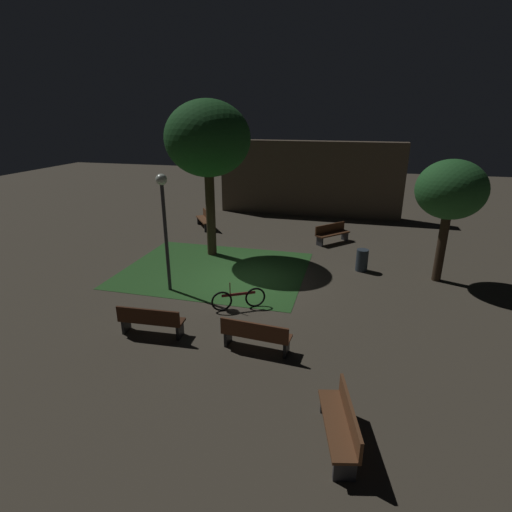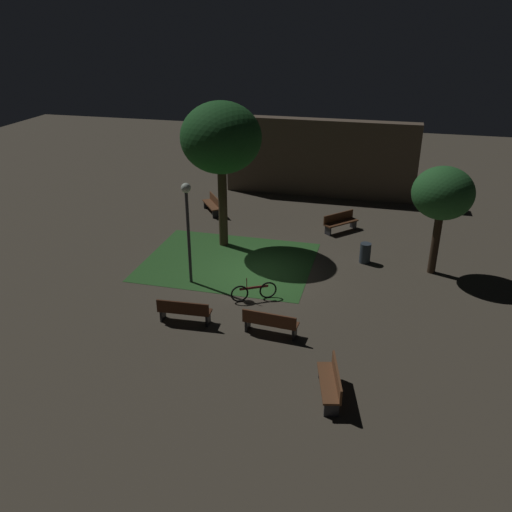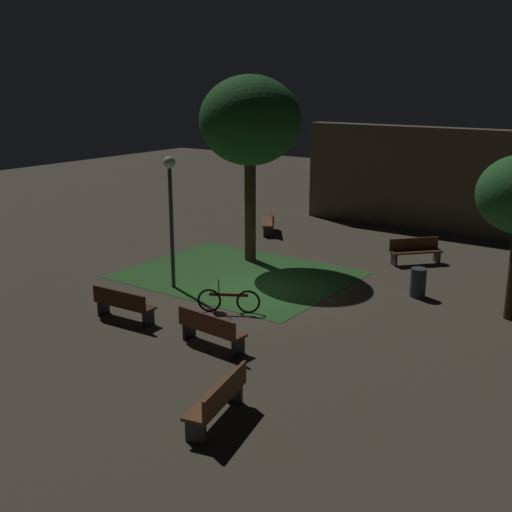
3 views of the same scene
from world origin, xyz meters
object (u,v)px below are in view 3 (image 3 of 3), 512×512
bench_front_right (269,221)px  bench_by_lamp (219,398)px  trash_bin (418,283)px  bench_lawn_edge (415,250)px  tree_tall_center (250,122)px  bicycle (229,301)px  bench_back_row (123,304)px  bench_path_side (210,329)px  lamp_post_plaza_west (171,198)px

bench_front_right → bench_by_lamp: (7.78, -13.10, 0.00)m
bench_by_lamp → trash_bin: bearing=87.9°
bench_lawn_edge → tree_tall_center: (-4.90, -2.93, 4.31)m
trash_bin → bicycle: bearing=-131.0°
trash_bin → bicycle: (-3.70, -4.26, -0.09)m
bench_back_row → bench_by_lamp: size_ratio=0.98×
bench_path_side → tree_tall_center: (-3.69, 6.71, 4.31)m
bench_path_side → bicycle: bicycle is taller
tree_tall_center → trash_bin: size_ratio=7.38×
lamp_post_plaza_west → trash_bin: (6.43, 3.50, -2.34)m
bench_lawn_edge → bench_by_lamp: bearing=-85.0°
bench_lawn_edge → lamp_post_plaza_west: bearing=-126.6°
bench_by_lamp → bench_back_row: bearing=154.1°
bench_back_row → tree_tall_center: size_ratio=0.29×
bench_by_lamp → bench_lawn_edge: size_ratio=1.13×
bench_path_side → bicycle: size_ratio=1.19×
bench_front_right → trash_bin: 9.11m
bicycle → lamp_post_plaza_west: bearing=164.3°
lamp_post_plaza_west → bicycle: (2.73, -0.76, -2.42)m
lamp_post_plaza_west → bench_lawn_edge: bearing=53.4°
bench_front_right → bench_by_lamp: size_ratio=0.94×
bench_back_row → tree_tall_center: 8.01m
bench_path_side → trash_bin: bearing=67.7°
bench_front_right → bench_by_lamp: 15.23m
bench_back_row → bench_by_lamp: same height
bench_by_lamp → bicycle: (-3.38, 4.66, -0.14)m
bench_back_row → bench_path_side: same height
bench_path_side → bench_by_lamp: (2.29, -2.55, 0.00)m
bench_front_right → bench_by_lamp: same height
bench_back_row → bicycle: bicycle is taller
bench_by_lamp → tree_tall_center: (-5.98, 9.26, 4.31)m
bench_back_row → bicycle: 2.82m
bench_back_row → bench_by_lamp: bearing=-25.9°
bench_front_right → tree_tall_center: tree_tall_center is taller
bench_path_side → bench_by_lamp: 3.43m
bench_path_side → bench_lawn_edge: size_ratio=1.11×
bench_back_row → trash_bin: 8.47m
bench_lawn_edge → bench_front_right: bearing=172.3°
tree_tall_center → bench_path_side: bearing=-61.2°
tree_tall_center → bench_back_row: bearing=-83.8°
bicycle → bench_front_right: bearing=117.5°
lamp_post_plaza_west → bicycle: 3.73m
lamp_post_plaza_west → bench_by_lamp: bearing=-41.6°
bench_lawn_edge → lamp_post_plaza_west: 8.74m
lamp_post_plaza_west → tree_tall_center: bearing=88.1°
bench_path_side → tree_tall_center: size_ratio=0.29×
trash_bin → lamp_post_plaza_west: bearing=-151.4°
tree_tall_center → lamp_post_plaza_west: (-0.13, -3.84, -2.02)m
bench_back_row → tree_tall_center: tree_tall_center is taller
bench_path_side → lamp_post_plaza_west: bearing=143.1°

